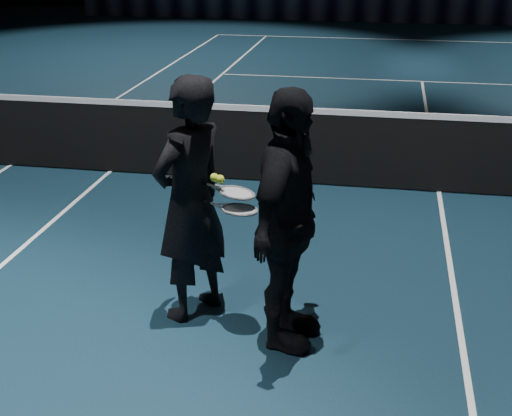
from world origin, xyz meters
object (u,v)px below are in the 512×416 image
(player_a, at_px, (190,200))
(racket_lower, at_px, (240,210))
(racket_upper, at_px, (237,193))
(player_b, at_px, (287,222))
(tennis_balls, at_px, (217,176))

(player_a, bearing_deg, racket_lower, 98.95)
(player_a, height_order, racket_upper, player_a)
(player_b, relative_size, racket_lower, 2.88)
(player_b, bearing_deg, racket_upper, 73.66)
(player_b, relative_size, tennis_balls, 16.31)
(racket_upper, distance_m, tennis_balls, 0.19)
(player_a, distance_m, racket_lower, 0.45)
(player_a, bearing_deg, racket_upper, 104.66)
(player_b, distance_m, racket_upper, 0.47)
(player_b, bearing_deg, racket_lower, 78.74)
(player_a, relative_size, player_b, 1.00)
(racket_lower, xyz_separation_m, tennis_balls, (-0.18, 0.07, 0.23))
(racket_upper, bearing_deg, player_b, -9.08)
(player_a, xyz_separation_m, racket_upper, (0.39, -0.10, 0.13))
(racket_lower, bearing_deg, racket_upper, 141.34)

